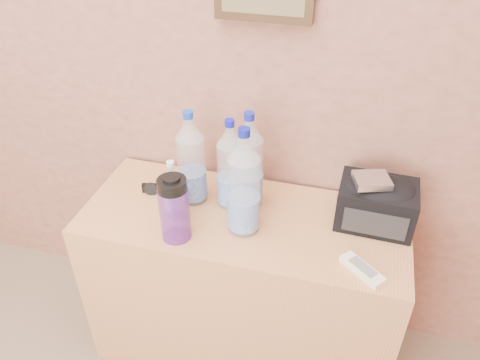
# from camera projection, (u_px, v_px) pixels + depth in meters

# --- Properties ---
(dresser) EXTENTS (1.10, 0.46, 0.69)m
(dresser) POSITION_uv_depth(u_px,v_px,m) (243.00, 286.00, 1.78)
(dresser) COLOR tan
(dresser) RESTS_ON ground
(pet_large_a) EXTENTS (0.09, 0.09, 0.34)m
(pet_large_a) POSITION_uv_depth(u_px,v_px,m) (191.00, 163.00, 1.57)
(pet_large_a) COLOR silver
(pet_large_a) RESTS_ON dresser
(pet_large_b) EXTENTS (0.10, 0.10, 0.35)m
(pet_large_b) POSITION_uv_depth(u_px,v_px,m) (249.00, 166.00, 1.55)
(pet_large_b) COLOR silver
(pet_large_b) RESTS_ON dresser
(pet_large_c) EXTENTS (0.09, 0.09, 0.33)m
(pet_large_c) POSITION_uv_depth(u_px,v_px,m) (230.00, 169.00, 1.56)
(pet_large_c) COLOR #ADC4DB
(pet_large_c) RESTS_ON dresser
(pet_large_d) EXTENTS (0.10, 0.10, 0.37)m
(pet_large_d) POSITION_uv_depth(u_px,v_px,m) (244.00, 188.00, 1.44)
(pet_large_d) COLOR silver
(pet_large_d) RESTS_ON dresser
(pet_small) EXTENTS (0.06, 0.06, 0.22)m
(pet_small) POSITION_uv_depth(u_px,v_px,m) (173.00, 193.00, 1.53)
(pet_small) COLOR silver
(pet_small) RESTS_ON dresser
(nalgene_bottle) EXTENTS (0.09, 0.09, 0.23)m
(nalgene_bottle) POSITION_uv_depth(u_px,v_px,m) (174.00, 208.00, 1.43)
(nalgene_bottle) COLOR #6A27A0
(nalgene_bottle) RESTS_ON dresser
(sunglasses) EXTENTS (0.14, 0.08, 0.03)m
(sunglasses) POSITION_uv_depth(u_px,v_px,m) (160.00, 188.00, 1.68)
(sunglasses) COLOR black
(sunglasses) RESTS_ON dresser
(ac_remote) EXTENTS (0.14, 0.13, 0.02)m
(ac_remote) POSITION_uv_depth(u_px,v_px,m) (362.00, 270.00, 1.37)
(ac_remote) COLOR beige
(ac_remote) RESTS_ON dresser
(toiletry_bag) EXTENTS (0.25, 0.18, 0.17)m
(toiletry_bag) POSITION_uv_depth(u_px,v_px,m) (377.00, 202.00, 1.51)
(toiletry_bag) COLOR black
(toiletry_bag) RESTS_ON dresser
(foil_packet) EXTENTS (0.13, 0.12, 0.02)m
(foil_packet) POSITION_uv_depth(u_px,v_px,m) (372.00, 180.00, 1.45)
(foil_packet) COLOR silver
(foil_packet) RESTS_ON toiletry_bag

